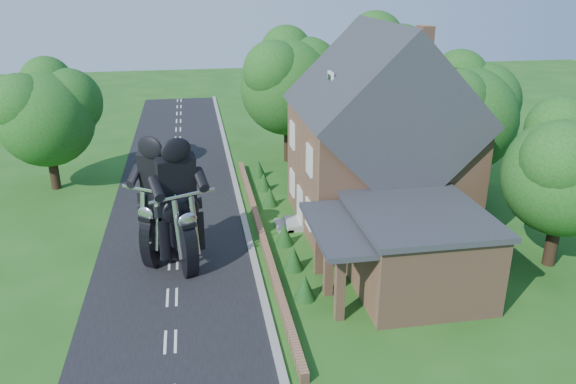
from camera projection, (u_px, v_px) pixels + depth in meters
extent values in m
plane|color=#1E5116|center=(172.00, 298.00, 22.78)|extent=(120.00, 120.00, 0.00)
cube|color=black|center=(172.00, 297.00, 22.78)|extent=(7.00, 80.00, 0.02)
cube|color=gray|center=(261.00, 288.00, 23.34)|extent=(0.30, 80.00, 0.12)
cube|color=#96694C|center=(261.00, 233.00, 27.99)|extent=(0.30, 22.00, 0.40)
cube|color=#96694C|center=(377.00, 167.00, 28.89)|extent=(8.00, 8.00, 6.00)
cube|color=#292B31|center=(381.00, 110.00, 27.81)|extent=(8.48, 8.64, 8.48)
cube|color=#96694C|center=(424.00, 43.00, 26.97)|extent=(0.60, 0.90, 1.60)
cube|color=white|center=(331.00, 81.00, 26.85)|extent=(0.12, 0.80, 0.90)
cube|color=black|center=(329.00, 81.00, 26.84)|extent=(0.04, 0.55, 0.65)
cube|color=white|center=(300.00, 207.00, 28.95)|extent=(0.10, 1.10, 2.10)
cube|color=gray|center=(293.00, 224.00, 29.22)|extent=(0.80, 1.60, 0.30)
cube|color=gray|center=(284.00, 226.00, 29.16)|extent=(0.80, 1.60, 0.15)
cube|color=white|center=(308.00, 214.00, 26.73)|extent=(0.10, 1.10, 1.40)
cube|color=black|center=(308.00, 214.00, 26.72)|extent=(0.04, 0.92, 1.22)
cube|color=white|center=(292.00, 183.00, 30.77)|extent=(0.10, 1.10, 1.40)
cube|color=black|center=(292.00, 183.00, 30.77)|extent=(0.04, 0.92, 1.22)
cube|color=white|center=(309.00, 160.00, 25.75)|extent=(0.10, 1.10, 1.40)
cube|color=black|center=(309.00, 160.00, 25.75)|extent=(0.04, 0.92, 1.22)
cube|color=white|center=(292.00, 135.00, 29.79)|extent=(0.10, 1.10, 1.40)
cube|color=black|center=(292.00, 135.00, 29.79)|extent=(0.04, 0.92, 1.22)
cube|color=#96694C|center=(416.00, 252.00, 23.07)|extent=(5.00, 5.60, 3.20)
cube|color=#292B31|center=(420.00, 214.00, 22.44)|extent=(5.30, 5.94, 0.24)
cube|color=#292B31|center=(344.00, 228.00, 22.08)|extent=(2.60, 5.32, 0.22)
cube|color=#96694C|center=(340.00, 287.00, 20.89)|extent=(0.35, 0.35, 2.80)
cube|color=#96694C|center=(328.00, 264.00, 22.55)|extent=(0.35, 0.35, 2.80)
cube|color=#96694C|center=(319.00, 244.00, 24.20)|extent=(0.35, 0.35, 2.80)
cylinder|color=black|center=(558.00, 236.00, 24.99)|extent=(0.56, 0.56, 2.80)
sphere|color=#194B15|center=(569.00, 176.00, 23.97)|extent=(5.20, 5.20, 5.20)
sphere|color=#194B15|center=(566.00, 159.00, 22.73)|extent=(3.22, 3.22, 3.22)
sphere|color=#194B15|center=(564.00, 128.00, 24.28)|extent=(2.86, 2.86, 2.86)
cylinder|color=black|center=(461.00, 172.00, 32.68)|extent=(0.56, 0.56, 3.00)
sphere|color=#194B15|center=(467.00, 120.00, 31.55)|extent=(6.00, 6.00, 6.00)
sphere|color=#194B15|center=(486.00, 101.00, 31.99)|extent=(4.32, 4.32, 4.32)
sphere|color=#194B15|center=(459.00, 103.00, 30.12)|extent=(3.72, 3.72, 3.72)
sphere|color=#194B15|center=(463.00, 78.00, 31.91)|extent=(3.30, 3.30, 3.30)
cylinder|color=black|center=(379.00, 136.00, 39.07)|extent=(0.56, 0.56, 3.60)
sphere|color=#194B15|center=(382.00, 81.00, 37.71)|extent=(7.20, 7.20, 7.20)
sphere|color=#194B15|center=(402.00, 63.00, 38.24)|extent=(5.18, 5.18, 5.18)
sphere|color=#194B15|center=(370.00, 62.00, 35.99)|extent=(4.46, 4.46, 4.46)
sphere|color=#194B15|center=(379.00, 40.00, 38.14)|extent=(3.96, 3.96, 3.96)
cylinder|color=black|center=(292.00, 137.00, 39.07)|extent=(0.56, 0.56, 3.40)
sphere|color=#194B15|center=(292.00, 88.00, 37.82)|extent=(6.40, 6.40, 6.40)
sphere|color=#194B15|center=(311.00, 71.00, 38.29)|extent=(4.61, 4.61, 4.61)
sphere|color=#194B15|center=(278.00, 71.00, 36.30)|extent=(3.97, 3.97, 3.97)
sphere|color=#194B15|center=(290.00, 51.00, 38.20)|extent=(3.52, 3.52, 3.52)
cylinder|color=black|center=(58.00, 166.00, 34.03)|extent=(0.56, 0.56, 2.80)
sphere|color=#194B15|center=(50.00, 119.00, 32.97)|extent=(5.60, 5.60, 5.60)
sphere|color=#194B15|center=(72.00, 102.00, 33.38)|extent=(4.03, 4.03, 4.03)
sphere|color=#194B15|center=(26.00, 104.00, 31.64)|extent=(3.47, 3.47, 3.47)
sphere|color=#194B15|center=(51.00, 82.00, 33.31)|extent=(3.08, 3.08, 3.08)
cone|color=#123B13|center=(305.00, 287.00, 22.51)|extent=(0.90, 0.90, 1.10)
cone|color=#123B13|center=(294.00, 258.00, 24.81)|extent=(0.90, 0.90, 1.10)
cone|color=#123B13|center=(284.00, 234.00, 27.11)|extent=(0.90, 0.90, 1.10)
cone|color=#123B13|center=(270.00, 197.00, 31.70)|extent=(0.90, 0.90, 1.10)
cone|color=#123B13|center=(264.00, 182.00, 34.00)|extent=(0.90, 0.90, 1.10)
cone|color=#123B13|center=(259.00, 169.00, 36.30)|extent=(0.90, 0.90, 1.10)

